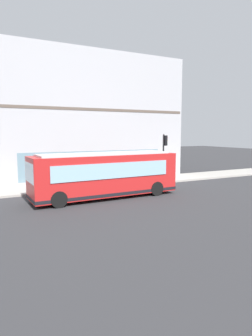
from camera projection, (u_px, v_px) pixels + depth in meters
ground at (126, 194)px, 21.24m from camera, size 120.00×120.00×0.00m
sidewalk_curb at (103, 184)px, 25.12m from camera, size 3.57×40.00×0.15m
building_corner at (83, 118)px, 28.94m from camera, size 6.66×18.91×11.73m
city_bus_nearside at (105, 175)px, 19.99m from camera, size 2.96×10.14×3.07m
traffic_light_near_corner at (165, 148)px, 26.10m from camera, size 0.32×0.49×4.13m
fire_hydrant at (89, 180)px, 24.49m from camera, size 0.35×0.35×0.74m
pedestrian_near_building_entrance at (121, 172)px, 25.30m from camera, size 0.32×0.32×1.56m
pedestrian_near_hydrant at (35, 176)px, 22.79m from camera, size 0.32×0.32×1.61m
newspaper_vending_box at (113, 176)px, 26.07m from camera, size 0.44×0.42×0.90m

